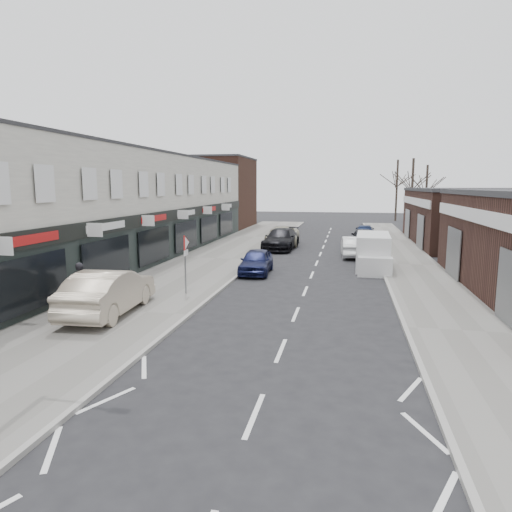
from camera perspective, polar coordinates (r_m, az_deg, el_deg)
The scene contains 19 objects.
ground at distance 8.79m, azimuth -3.09°, elevation -25.27°, with size 160.00×160.00×0.00m, color black.
pavement_left at distance 30.68m, azimuth -5.08°, elevation -0.37°, with size 5.50×64.00×0.12m, color slate.
pavement_right at distance 29.71m, azimuth 18.73°, elevation -1.11°, with size 3.50×64.00×0.12m, color slate.
shop_terrace_left at distance 30.69m, azimuth -18.77°, elevation 5.76°, with size 8.00×41.00×7.10m, color silver.
brick_block_far at distance 54.27m, azimuth -5.14°, elevation 7.77°, with size 8.00×10.00×8.00m, color #46271E.
right_unit_far at distance 42.49m, azimuth 25.91°, elevation 4.30°, with size 10.00×16.00×4.50m, color #3B211B.
tree_far_a at distance 55.73m, azimuth 18.70°, elevation 3.25°, with size 3.60×3.60×8.00m, color #382D26, non-canonical shape.
tree_far_b at distance 62.00m, azimuth 20.30°, elevation 3.69°, with size 3.60×3.60×7.50m, color #382D26, non-canonical shape.
tree_far_c at distance 67.55m, azimuth 17.01°, elevation 4.22°, with size 3.60×3.60×8.50m, color #382D26, non-canonical shape.
warning_sign at distance 20.48m, azimuth -8.78°, elevation 1.05°, with size 0.12×0.80×2.70m.
white_van at distance 28.00m, azimuth 14.40°, elevation 0.41°, with size 2.05×5.39×2.07m.
sedan_on_pavement at distance 18.11m, azimuth -17.94°, elevation -4.25°, with size 1.80×5.16×1.70m, color #B8A993.
pedestrian at distance 19.54m, azimuth -21.10°, elevation -3.33°, with size 0.66×0.43×1.80m, color black.
parked_car_left_a at distance 25.75m, azimuth 0.02°, elevation -0.68°, with size 1.63×4.05×1.38m, color #141941.
parked_car_left_b at distance 35.55m, azimuth 3.13°, elevation 2.12°, with size 2.25×5.55×1.61m, color black.
parked_car_left_c at distance 38.05m, azimuth 3.35°, elevation 2.51°, with size 2.57×5.57×1.55m, color #A9A487.
parked_car_right_a at distance 32.49m, azimuth 12.04°, elevation 1.15°, with size 1.51×4.34×1.43m, color white.
parked_car_right_b at distance 37.23m, azimuth 13.26°, elevation 2.22°, with size 1.93×4.79×1.63m, color black.
parked_car_right_c at distance 44.62m, azimuth 13.43°, elevation 3.01°, with size 1.74×4.29×1.24m, color #152142.
Camera 1 is at (1.85, -7.05, 4.92)m, focal length 32.00 mm.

